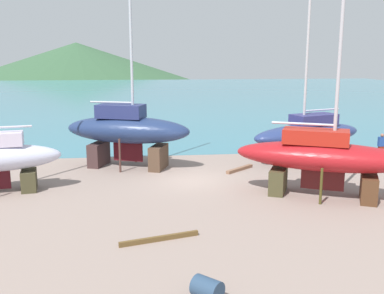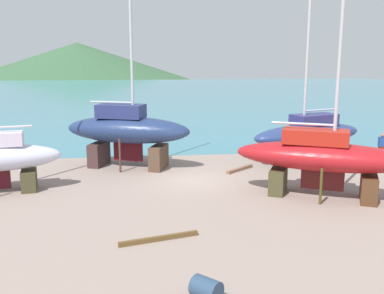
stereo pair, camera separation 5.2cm
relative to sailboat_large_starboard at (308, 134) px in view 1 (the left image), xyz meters
name	(u,v)px [view 1 (the left image)]	position (x,y,z in m)	size (l,w,h in m)	color
ground_plane	(206,216)	(-7.86, -9.08, -1.74)	(46.20, 46.20, 0.00)	gray
sea_water	(156,94)	(-7.86, 52.21, -1.74)	(131.13, 99.48, 0.01)	teal
headland_hill	(77,74)	(-34.86, 149.80, -1.74)	(146.50, 146.50, 23.79)	#375D3C
sailboat_large_starboard	(308,134)	(0.00, 0.00, 0.00)	(8.34, 4.92, 13.31)	#53391E
sailboat_small_center	(127,130)	(-11.30, -0.28, 0.49)	(7.94, 4.74, 12.83)	brown
sailboat_far_slipway	(323,156)	(-2.04, -7.05, 0.20)	(8.38, 5.51, 14.35)	#52321D
worker	(381,146)	(4.97, 0.04, -0.88)	(0.44, 0.25, 1.66)	maroon
barrel_rust_mid	(207,288)	(-8.74, -15.32, -1.44)	(0.60, 0.60, 0.79)	navy
timber_short_skew	(240,169)	(-4.81, -1.90, -1.65)	(2.25, 0.23, 0.18)	#875F46
timber_short_cross	(160,239)	(-9.88, -11.34, -1.65)	(2.96, 0.12, 0.18)	brown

